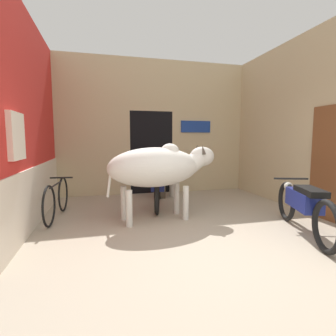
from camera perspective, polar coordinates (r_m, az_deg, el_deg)
The scene contains 10 objects.
ground_plane at distance 3.68m, azimuth 10.66°, elevation -17.64°, with size 30.00×30.00×0.00m, color tan.
wall_left_shopfront at distance 5.21m, azimuth -28.17°, elevation 8.50°, with size 0.25×4.05×3.64m.
wall_back_with_doorway at distance 7.49m, azimuth -3.45°, elevation 6.85°, with size 5.17×0.93×3.64m.
wall_right_with_door at distance 6.50m, azimuth 25.30°, elevation 8.31°, with size 0.22×4.05×3.64m.
cow at distance 4.80m, azimuth -1.89°, elevation 0.23°, with size 2.15×0.99×1.41m.
motorcycle_near at distance 4.64m, azimuth 27.40°, elevation -7.10°, with size 0.85×2.04×0.81m.
motorcycle_far at distance 5.83m, azimuth -2.15°, elevation -3.92°, with size 0.70×1.97×0.80m.
bicycle at distance 5.39m, azimuth -23.05°, elevation -6.24°, with size 0.44×1.71×0.73m.
shopkeeper_seated at distance 6.69m, azimuth -2.08°, elevation -0.98°, with size 0.40×0.34×1.22m.
plastic_stool at distance 6.89m, azimuth 1.19°, elevation -4.26°, with size 0.31×0.31×0.43m.
Camera 1 is at (-1.44, -3.04, 1.48)m, focal length 28.00 mm.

